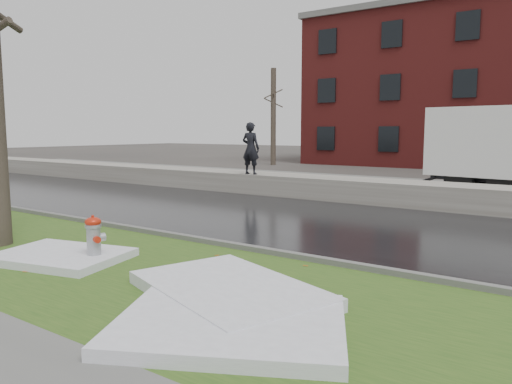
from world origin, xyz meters
The scene contains 13 objects.
ground centered at (0.00, 0.00, 0.00)m, with size 120.00×120.00×0.00m, color #47423D.
verge centered at (0.00, -1.25, 0.02)m, with size 60.00×4.50×0.04m, color #2B4C19.
road centered at (0.00, 4.50, 0.01)m, with size 60.00×7.00×0.03m, color black.
parking_lot centered at (0.00, 13.00, 0.01)m, with size 60.00×9.00×0.03m, color slate.
curb centered at (0.00, 1.00, 0.07)m, with size 60.00×0.15×0.14m, color slate.
snowbank centered at (0.00, 8.70, 0.38)m, with size 60.00×1.60×0.75m, color #A4A096.
bg_tree_left centered at (-12.00, 22.00, 3.33)m, with size 1.40×1.62×6.50m.
bg_tree_center centered at (-6.00, 26.00, 3.33)m, with size 1.40×1.62×6.50m.
fire_hydrant centered at (-0.45, -1.27, 0.49)m, with size 0.42×0.39×0.84m.
worker centered at (-3.85, 8.10, 1.69)m, with size 0.69×0.45×1.89m, color black.
snow_patch_near centered at (3.37, -2.29, 0.12)m, with size 2.60×2.00×0.16m, color white.
snow_patch_far centered at (-1.07, -1.52, 0.11)m, with size 2.20×1.60×0.14m, color white.
snow_patch_side centered at (2.60, -1.33, 0.13)m, with size 2.80×1.80×0.18m, color white.
Camera 1 is at (6.79, -6.60, 2.34)m, focal length 35.00 mm.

